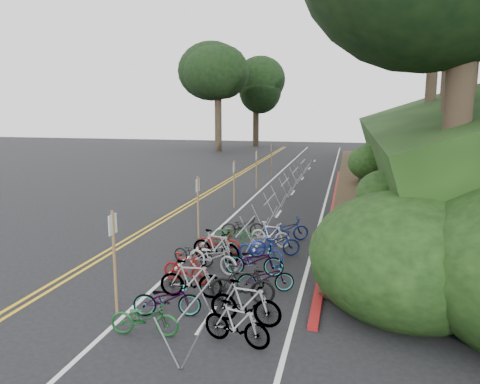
% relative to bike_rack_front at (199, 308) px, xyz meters
% --- Properties ---
extents(ground, '(120.00, 120.00, 0.00)m').
position_rel_bike_rack_front_xyz_m(ground, '(-3.24, 3.02, -0.78)').
color(ground, black).
rests_on(ground, ground).
extents(road_markings, '(7.47, 80.00, 0.01)m').
position_rel_bike_rack_front_xyz_m(road_markings, '(-2.61, 13.11, -0.78)').
color(road_markings, gold).
rests_on(road_markings, ground).
extents(red_curb, '(0.25, 28.00, 0.10)m').
position_rel_bike_rack_front_xyz_m(red_curb, '(2.46, 15.02, -0.73)').
color(red_curb, maroon).
rests_on(red_curb, ground).
extents(embankment, '(14.30, 48.14, 9.11)m').
position_rel_bike_rack_front_xyz_m(embankment, '(9.72, 22.05, 1.78)').
color(embankment, black).
rests_on(embankment, ground).
extents(bike_rack_front, '(1.10, 2.63, 1.08)m').
position_rel_bike_rack_front_xyz_m(bike_rack_front, '(0.00, 0.00, 0.00)').
color(bike_rack_front, gray).
rests_on(bike_rack_front, ground).
extents(bike_racks_rest, '(1.14, 23.00, 1.17)m').
position_rel_bike_rack_front_xyz_m(bike_racks_rest, '(-0.24, 16.02, 0.07)').
color(bike_racks_rest, gray).
rests_on(bike_racks_rest, ground).
extents(signpost_near, '(0.08, 0.40, 2.68)m').
position_rel_bike_rack_front_xyz_m(signpost_near, '(-2.49, 0.89, 0.75)').
color(signpost_near, brown).
rests_on(signpost_near, ground).
extents(signposts_rest, '(0.08, 18.40, 2.50)m').
position_rel_bike_rack_front_xyz_m(signposts_rest, '(-2.64, 17.02, 0.65)').
color(signposts_rest, brown).
rests_on(signposts_rest, ground).
extents(bike_front, '(0.89, 1.61, 0.80)m').
position_rel_bike_rack_front_xyz_m(bike_front, '(-1.79, 4.90, -0.38)').
color(bike_front, black).
rests_on(bike_front, ground).
extents(bike_valet, '(3.33, 10.36, 1.09)m').
position_rel_bike_rack_front_xyz_m(bike_valet, '(-0.21, 4.36, -0.30)').
color(bike_valet, '#144C1E').
rests_on(bike_valet, ground).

